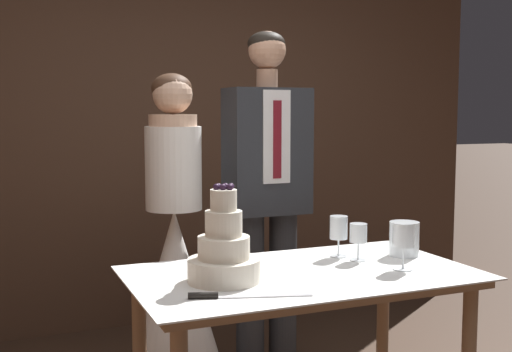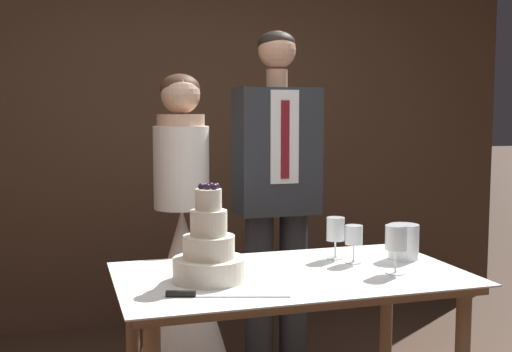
{
  "view_description": "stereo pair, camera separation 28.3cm",
  "coord_description": "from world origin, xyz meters",
  "views": [
    {
      "loc": [
        -1.12,
        -1.96,
        1.41
      ],
      "look_at": [
        -0.02,
        0.66,
        1.13
      ],
      "focal_mm": 45.0,
      "sensor_mm": 36.0,
      "label": 1
    },
    {
      "loc": [
        -0.85,
        -2.05,
        1.41
      ],
      "look_at": [
        -0.02,
        0.66,
        1.13
      ],
      "focal_mm": 45.0,
      "sensor_mm": 36.0,
      "label": 2
    }
  ],
  "objects": [
    {
      "name": "wine_glass_near",
      "position": [
        0.24,
        0.38,
        0.92
      ],
      "size": [
        0.08,
        0.08,
        0.18
      ],
      "color": "silver",
      "rests_on": "cake_table"
    },
    {
      "name": "groom",
      "position": [
        0.23,
        1.12,
        1.01
      ],
      "size": [
        0.43,
        0.25,
        1.82
      ],
      "color": "#282B30",
      "rests_on": "ground_plane"
    },
    {
      "name": "wine_glass_middle",
      "position": [
        0.28,
        0.29,
        0.91
      ],
      "size": [
        0.07,
        0.07,
        0.16
      ],
      "color": "silver",
      "rests_on": "cake_table"
    },
    {
      "name": "wine_glass_far",
      "position": [
        0.36,
        0.09,
        0.93
      ],
      "size": [
        0.08,
        0.08,
        0.19
      ],
      "color": "silver",
      "rests_on": "cake_table"
    },
    {
      "name": "cake_table",
      "position": [
        -0.02,
        0.21,
        0.69
      ],
      "size": [
        1.32,
        0.76,
        0.8
      ],
      "color": "#8E6B4C",
      "rests_on": "ground_plane"
    },
    {
      "name": "wall_back",
      "position": [
        0.0,
        2.23,
        1.38
      ],
      "size": [
        4.72,
        0.12,
        2.75
      ],
      "primitive_type": "cube",
      "color": "#513828",
      "rests_on": "ground_plane"
    },
    {
      "name": "cake_knife",
      "position": [
        -0.41,
        -0.0,
        0.8
      ],
      "size": [
        0.4,
        0.14,
        0.02
      ],
      "rotation": [
        0.0,
        0.0,
        -0.3
      ],
      "color": "silver",
      "rests_on": "cake_table"
    },
    {
      "name": "bride",
      "position": [
        -0.28,
        1.12,
        0.58
      ],
      "size": [
        0.54,
        0.54,
        1.6
      ],
      "color": "white",
      "rests_on": "ground_plane"
    },
    {
      "name": "hurricane_candle",
      "position": [
        0.51,
        0.29,
        0.87
      ],
      "size": [
        0.13,
        0.13,
        0.15
      ],
      "color": "silver",
      "rests_on": "cake_table"
    },
    {
      "name": "tiered_cake",
      "position": [
        -0.35,
        0.19,
        0.9
      ],
      "size": [
        0.27,
        0.27,
        0.36
      ],
      "color": "silver",
      "rests_on": "cake_table"
    }
  ]
}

